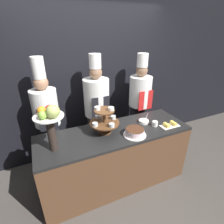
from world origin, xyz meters
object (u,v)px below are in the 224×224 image
at_px(chef_left, 47,118).
at_px(chef_center_right, 140,101).
at_px(cake_round, 135,132).
at_px(tiered_stand, 104,120).
at_px(cup_white, 155,124).
at_px(chef_center_left, 97,108).
at_px(fruit_pedestal, 50,120).
at_px(cake_square_tray, 170,125).
at_px(serving_bowl_far, 144,121).

relative_size(chef_left, chef_center_right, 1.02).
bearing_deg(cake_round, chef_center_right, 54.41).
relative_size(tiered_stand, cake_round, 1.30).
bearing_deg(cup_white, chef_center_left, 132.58).
bearing_deg(tiered_stand, fruit_pedestal, -170.03).
xyz_separation_m(fruit_pedestal, chef_center_left, (0.74, 0.66, -0.27)).
bearing_deg(cake_square_tray, cup_white, 154.85).
xyz_separation_m(fruit_pedestal, cup_white, (1.37, -0.02, -0.35)).
height_order(fruit_pedestal, cup_white, fruit_pedestal).
height_order(fruit_pedestal, cake_square_tray, fruit_pedestal).
bearing_deg(chef_left, tiered_stand, -39.19).
distance_m(cup_white, serving_bowl_far, 0.17).
relative_size(tiered_stand, fruit_pedestal, 0.68).
bearing_deg(cup_white, chef_center_right, 76.14).
bearing_deg(cake_square_tray, chef_center_left, 136.71).
relative_size(cup_white, chef_center_right, 0.05).
height_order(cake_round, serving_bowl_far, serving_bowl_far).
distance_m(cake_round, chef_center_left, 0.81).
bearing_deg(chef_center_right, cake_round, -125.59).
distance_m(tiered_stand, chef_center_right, 1.04).
relative_size(tiered_stand, chef_left, 0.21).
bearing_deg(chef_center_left, fruit_pedestal, -138.44).
bearing_deg(chef_center_left, chef_center_right, 0.01).
xyz_separation_m(tiered_stand, chef_left, (-0.67, 0.54, -0.08)).
relative_size(cake_round, chef_left, 0.16).
distance_m(tiered_stand, chef_left, 0.86).
bearing_deg(cake_square_tray, tiered_stand, 165.98).
xyz_separation_m(chef_center_left, chef_center_right, (0.79, 0.00, -0.02)).
relative_size(fruit_pedestal, cup_white, 7.00).
xyz_separation_m(serving_bowl_far, chef_left, (-1.28, 0.54, 0.08)).
distance_m(serving_bowl_far, chef_center_left, 0.76).
xyz_separation_m(tiered_stand, cup_white, (0.71, -0.14, -0.15)).
bearing_deg(chef_left, cup_white, -26.22).
relative_size(chef_left, chef_center_left, 1.00).
height_order(chef_left, chef_center_right, chef_left).
bearing_deg(chef_left, chef_center_left, -0.01).
bearing_deg(chef_left, cake_square_tray, -26.09).
bearing_deg(chef_left, cake_round, -37.58).
height_order(tiered_stand, chef_center_left, chef_center_left).
bearing_deg(cake_round, tiered_stand, 145.88).
bearing_deg(serving_bowl_far, chef_center_right, 64.16).
height_order(cake_round, chef_center_right, chef_center_right).
distance_m(cup_white, chef_center_right, 0.70).
bearing_deg(cake_round, cup_white, 13.04).
xyz_separation_m(fruit_pedestal, chef_center_right, (1.53, 0.66, -0.29)).
xyz_separation_m(fruit_pedestal, cake_square_tray, (1.56, -0.11, -0.37)).
distance_m(serving_bowl_far, chef_center_right, 0.60).
distance_m(fruit_pedestal, cup_white, 1.41).
bearing_deg(chef_center_right, cup_white, -103.86).
bearing_deg(chef_center_right, chef_center_left, -179.99).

